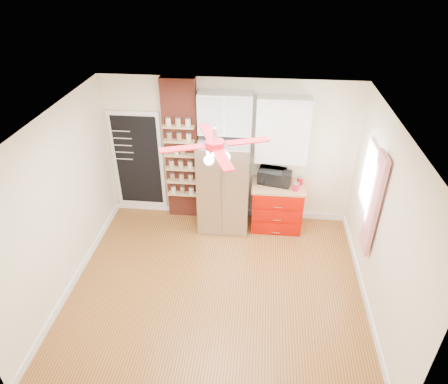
# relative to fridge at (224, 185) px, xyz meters

# --- Properties ---
(floor) EXTENTS (4.50, 4.50, 0.00)m
(floor) POSITION_rel_fridge_xyz_m (0.05, -1.63, -0.88)
(floor) COLOR #9A6227
(floor) RESTS_ON ground
(ceiling) EXTENTS (4.50, 4.50, 0.00)m
(ceiling) POSITION_rel_fridge_xyz_m (0.05, -1.63, 1.83)
(ceiling) COLOR white
(ceiling) RESTS_ON wall_back
(wall_back) EXTENTS (4.50, 0.02, 2.70)m
(wall_back) POSITION_rel_fridge_xyz_m (0.05, 0.37, 0.48)
(wall_back) COLOR beige
(wall_back) RESTS_ON floor
(wall_front) EXTENTS (4.50, 0.02, 2.70)m
(wall_front) POSITION_rel_fridge_xyz_m (0.05, -3.63, 0.48)
(wall_front) COLOR beige
(wall_front) RESTS_ON floor
(wall_left) EXTENTS (0.02, 4.00, 2.70)m
(wall_left) POSITION_rel_fridge_xyz_m (-2.20, -1.63, 0.48)
(wall_left) COLOR beige
(wall_left) RESTS_ON floor
(wall_right) EXTENTS (0.02, 4.00, 2.70)m
(wall_right) POSITION_rel_fridge_xyz_m (2.30, -1.63, 0.48)
(wall_right) COLOR beige
(wall_right) RESTS_ON floor
(chalkboard) EXTENTS (0.95, 0.05, 1.95)m
(chalkboard) POSITION_rel_fridge_xyz_m (-1.65, 0.33, 0.23)
(chalkboard) COLOR white
(chalkboard) RESTS_ON wall_back
(brick_pillar) EXTENTS (0.60, 0.16, 2.70)m
(brick_pillar) POSITION_rel_fridge_xyz_m (-0.80, 0.29, 0.48)
(brick_pillar) COLOR maroon
(brick_pillar) RESTS_ON floor
(fridge) EXTENTS (0.90, 0.70, 1.75)m
(fridge) POSITION_rel_fridge_xyz_m (0.00, 0.00, 0.00)
(fridge) COLOR silver
(fridge) RESTS_ON floor
(upper_glass_cabinet) EXTENTS (0.90, 0.35, 0.70)m
(upper_glass_cabinet) POSITION_rel_fridge_xyz_m (0.00, 0.20, 1.27)
(upper_glass_cabinet) COLOR white
(upper_glass_cabinet) RESTS_ON wall_back
(red_cabinet) EXTENTS (0.94, 0.64, 0.90)m
(red_cabinet) POSITION_rel_fridge_xyz_m (0.97, 0.05, -0.42)
(red_cabinet) COLOR #A30900
(red_cabinet) RESTS_ON floor
(upper_shelf_unit) EXTENTS (0.90, 0.30, 1.15)m
(upper_shelf_unit) POSITION_rel_fridge_xyz_m (0.97, 0.22, 1.00)
(upper_shelf_unit) COLOR white
(upper_shelf_unit) RESTS_ON wall_back
(window) EXTENTS (0.04, 0.75, 1.05)m
(window) POSITION_rel_fridge_xyz_m (2.28, -0.73, 0.68)
(window) COLOR white
(window) RESTS_ON wall_right
(curtain) EXTENTS (0.06, 0.40, 1.55)m
(curtain) POSITION_rel_fridge_xyz_m (2.23, -1.28, 0.57)
(curtain) COLOR red
(curtain) RESTS_ON wall_right
(ceiling_fan) EXTENTS (1.40, 1.40, 0.44)m
(ceiling_fan) POSITION_rel_fridge_xyz_m (0.05, -1.63, 1.55)
(ceiling_fan) COLOR silver
(ceiling_fan) RESTS_ON ceiling
(toaster_oven) EXTENTS (0.53, 0.41, 0.27)m
(toaster_oven) POSITION_rel_fridge_xyz_m (0.84, 0.12, 0.16)
(toaster_oven) COLOR black
(toaster_oven) RESTS_ON red_cabinet
(coffee_maker) EXTENTS (0.20, 0.25, 0.28)m
(coffee_maker) POSITION_rel_fridge_xyz_m (1.10, 0.02, 0.16)
(coffee_maker) COLOR black
(coffee_maker) RESTS_ON red_cabinet
(canister_left) EXTENTS (0.12, 0.12, 0.14)m
(canister_left) POSITION_rel_fridge_xyz_m (1.26, -0.11, 0.09)
(canister_left) COLOR red
(canister_left) RESTS_ON red_cabinet
(canister_right) EXTENTS (0.13, 0.13, 0.14)m
(canister_right) POSITION_rel_fridge_xyz_m (1.34, 0.11, 0.09)
(canister_right) COLOR #AF0915
(canister_right) RESTS_ON red_cabinet
(pantry_jar_oats) EXTENTS (0.10, 0.10, 0.12)m
(pantry_jar_oats) POSITION_rel_fridge_xyz_m (-0.86, 0.13, 0.56)
(pantry_jar_oats) COLOR #C2AC94
(pantry_jar_oats) RESTS_ON brick_pillar
(pantry_jar_beans) EXTENTS (0.11, 0.11, 0.12)m
(pantry_jar_beans) POSITION_rel_fridge_xyz_m (-0.75, 0.14, 0.56)
(pantry_jar_beans) COLOR olive
(pantry_jar_beans) RESTS_ON brick_pillar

